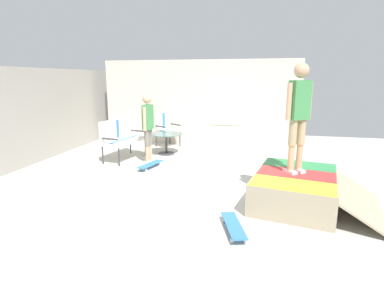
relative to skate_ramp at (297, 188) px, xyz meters
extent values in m
cube|color=beige|center=(0.42, 2.02, -0.31)|extent=(12.00, 12.00, 0.10)
cube|color=#9E998E|center=(0.42, 6.02, 0.88)|extent=(9.00, 0.20, 2.28)
cube|color=beige|center=(4.22, 2.52, 1.03)|extent=(0.20, 6.00, 2.57)
cube|color=silver|center=(4.11, 1.62, 1.09)|extent=(0.03, 1.10, 1.40)
cube|color=tan|center=(0.01, 0.03, -0.01)|extent=(1.92, 1.55, 0.50)
cube|color=yellow|center=(-0.55, 0.14, 0.25)|extent=(0.77, 1.28, 0.01)
cube|color=red|center=(0.01, 0.03, 0.25)|extent=(0.77, 1.28, 0.01)
cube|color=#338C4C|center=(0.57, -0.08, 0.25)|extent=(0.77, 1.28, 0.01)
cylinder|color=#B2B2B7|center=(0.12, 0.61, 0.22)|extent=(1.62, 0.37, 0.05)
cube|color=tan|center=(-0.18, -0.89, -0.03)|extent=(1.78, 1.03, 0.42)
cylinder|color=#38383D|center=(1.36, 3.84, -0.04)|extent=(0.04, 0.04, 0.44)
cylinder|color=#38383D|center=(2.51, 3.63, -0.04)|extent=(0.04, 0.04, 0.44)
cylinder|color=#38383D|center=(1.44, 4.30, -0.04)|extent=(0.04, 0.04, 0.44)
cylinder|color=#38383D|center=(2.59, 4.10, -0.04)|extent=(0.04, 0.04, 0.44)
cube|color=silver|center=(1.98, 3.97, 0.22)|extent=(1.33, 0.76, 0.08)
cube|color=#3872C6|center=(1.98, 3.97, 0.27)|extent=(1.21, 0.31, 0.00)
cube|color=silver|center=(2.02, 4.20, 0.51)|extent=(1.24, 0.30, 0.50)
cube|color=#3872C6|center=(2.02, 4.20, 0.51)|extent=(0.11, 0.10, 0.46)
cube|color=#38383D|center=(1.38, 4.07, 0.38)|extent=(0.12, 0.47, 0.04)
cube|color=#38383D|center=(2.57, 3.86, 0.38)|extent=(0.12, 0.47, 0.04)
cylinder|color=#38383D|center=(3.31, 3.29, -0.04)|extent=(0.04, 0.04, 0.44)
cylinder|color=#38383D|center=(3.76, 3.00, -0.04)|extent=(0.04, 0.04, 0.44)
cylinder|color=#38383D|center=(3.56, 3.69, -0.04)|extent=(0.04, 0.04, 0.44)
cylinder|color=#38383D|center=(4.02, 3.40, -0.04)|extent=(0.04, 0.04, 0.44)
cube|color=silver|center=(3.66, 3.34, 0.22)|extent=(0.82, 0.80, 0.08)
cube|color=#3872C6|center=(3.66, 3.34, 0.27)|extent=(0.54, 0.40, 0.00)
cube|color=silver|center=(3.79, 3.54, 0.51)|extent=(0.57, 0.40, 0.50)
cube|color=#3872C6|center=(3.79, 3.54, 0.51)|extent=(0.13, 0.12, 0.46)
cube|color=#38383D|center=(3.42, 3.50, 0.38)|extent=(0.29, 0.42, 0.04)
cube|color=#38383D|center=(3.91, 3.19, 0.38)|extent=(0.29, 0.42, 0.04)
cylinder|color=#38383D|center=(2.73, 3.11, 0.02)|extent=(0.06, 0.06, 0.55)
cylinder|color=#38383D|center=(2.73, 3.11, -0.24)|extent=(0.44, 0.44, 0.03)
cylinder|color=#4C6660|center=(2.73, 3.11, 0.30)|extent=(0.90, 0.90, 0.02)
cube|color=silver|center=(1.71, 3.26, -0.23)|extent=(0.11, 0.24, 0.05)
cylinder|color=tan|center=(1.71, 3.26, -0.01)|extent=(0.10, 0.10, 0.39)
cylinder|color=slate|center=(1.71, 3.26, 0.38)|extent=(0.13, 0.13, 0.39)
cube|color=silver|center=(1.88, 3.26, -0.23)|extent=(0.11, 0.24, 0.05)
cylinder|color=tan|center=(1.88, 3.26, -0.01)|extent=(0.10, 0.10, 0.39)
cylinder|color=slate|center=(1.88, 3.26, 0.38)|extent=(0.13, 0.13, 0.39)
cube|color=#3F8C4C|center=(1.80, 3.26, 0.87)|extent=(0.32, 0.19, 0.58)
sphere|color=tan|center=(1.80, 3.26, 1.30)|extent=(0.22, 0.22, 0.22)
cylinder|color=tan|center=(1.60, 3.26, 0.85)|extent=(0.08, 0.08, 0.55)
cylinder|color=tan|center=(2.00, 3.26, 0.85)|extent=(0.08, 0.08, 0.55)
cube|color=silver|center=(0.00, 0.13, 0.28)|extent=(0.26, 0.23, 0.05)
cylinder|color=tan|center=(0.00, 0.13, 0.51)|extent=(0.10, 0.10, 0.41)
cylinder|color=tan|center=(0.00, 0.13, 0.93)|extent=(0.13, 0.13, 0.41)
cube|color=silver|center=(0.10, -0.01, 0.28)|extent=(0.26, 0.23, 0.05)
cylinder|color=tan|center=(0.10, -0.01, 0.51)|extent=(0.10, 0.10, 0.41)
cylinder|color=tan|center=(0.10, -0.01, 0.93)|extent=(0.13, 0.13, 0.41)
cube|color=#3F8C4C|center=(0.05, 0.06, 1.44)|extent=(0.33, 0.37, 0.61)
sphere|color=tan|center=(0.05, 0.06, 1.89)|extent=(0.23, 0.23, 0.23)
cylinder|color=tan|center=(-0.06, 0.22, 1.42)|extent=(0.08, 0.08, 0.58)
cylinder|color=tan|center=(0.17, -0.10, 1.42)|extent=(0.08, 0.08, 0.58)
cube|color=#3372B2|center=(1.38, 3.07, -0.16)|extent=(0.82, 0.41, 0.02)
cylinder|color=silver|center=(1.63, 2.92, -0.23)|extent=(0.06, 0.04, 0.06)
cylinder|color=silver|center=(1.67, 3.07, -0.23)|extent=(0.06, 0.04, 0.06)
cylinder|color=silver|center=(1.09, 3.06, -0.23)|extent=(0.06, 0.04, 0.06)
cylinder|color=silver|center=(1.13, 3.22, -0.23)|extent=(0.06, 0.04, 0.06)
cube|color=#3372B2|center=(-1.19, 0.93, -0.16)|extent=(0.82, 0.43, 0.02)
cylinder|color=silver|center=(-0.90, 0.94, -0.23)|extent=(0.06, 0.05, 0.06)
cylinder|color=silver|center=(-0.95, 1.09, -0.23)|extent=(0.06, 0.05, 0.06)
cylinder|color=silver|center=(-1.44, 0.77, -0.23)|extent=(0.06, 0.05, 0.06)
cylinder|color=silver|center=(-1.49, 0.92, -0.23)|extent=(0.06, 0.05, 0.06)
camera|label=1|loc=(-5.02, 0.64, 1.78)|focal=28.59mm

